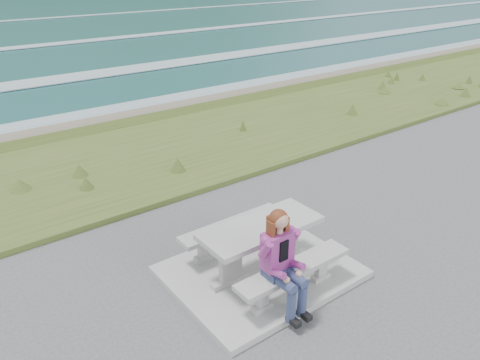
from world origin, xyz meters
The scene contains 7 objects.
concrete_slab centered at (0.00, 0.00, 0.05)m, with size 2.60×2.10×0.10m, color gray.
picnic_table centered at (0.00, 0.00, 0.68)m, with size 1.80×0.75×0.75m.
bench_landward centered at (0.00, -0.70, 0.45)m, with size 1.80×0.35×0.45m.
bench_seaward centered at (0.00, 0.70, 0.45)m, with size 1.80×0.35×0.45m.
grass_verge centered at (0.00, 5.00, 0.00)m, with size 160.00×4.50×0.22m, color #3A4F1D.
shore_drop centered at (0.00, 7.90, 0.00)m, with size 160.00×0.80×2.20m, color #64574B.
seated_woman centered at (-0.29, -0.83, 0.61)m, with size 0.40×0.69×1.39m.
Camera 1 is at (-3.65, -4.37, 4.26)m, focal length 35.00 mm.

